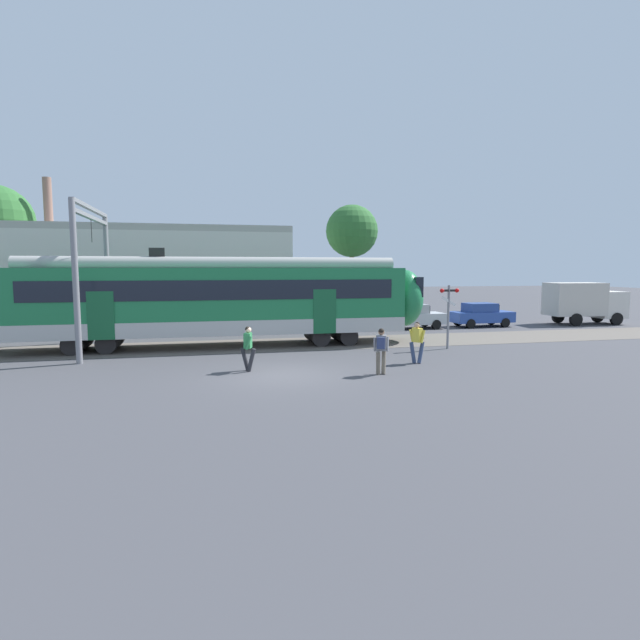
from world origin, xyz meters
TOP-DOWN VIEW (x-y plane):
  - ground_plane at (0.00, 0.00)m, footprint 160.00×160.00m
  - commuter_train at (-10.62, 7.07)m, footprint 38.05×3.07m
  - pedestrian_green at (-1.13, 0.94)m, footprint 0.59×0.63m
  - pedestrian_grey at (3.44, -0.70)m, footprint 0.65×0.58m
  - pedestrian_yellow at (5.58, 1.02)m, footprint 0.71×0.51m
  - parked_car_silver at (9.98, 11.88)m, footprint 4.07×1.90m
  - parked_car_blue at (14.82, 11.94)m, footprint 4.04×1.84m
  - box_truck at (22.38, 11.74)m, footprint 5.36×2.36m
  - catenary_gantry at (-7.58, 7.08)m, footprint 0.24×6.64m
  - crossing_signal at (8.46, 4.08)m, footprint 0.96×0.21m
  - background_building at (-6.39, 15.98)m, footprint 18.07×5.00m
  - street_tree_right at (7.04, 15.49)m, footprint 3.51×3.51m

SIDE VIEW (x-z plane):
  - ground_plane at x=0.00m, z-range 0.00..0.00m
  - parked_car_silver at x=9.98m, z-range 0.01..1.55m
  - parked_car_blue at x=14.82m, z-range 0.01..1.55m
  - pedestrian_green at x=-1.13m, z-range 0.13..1.80m
  - pedestrian_grey at x=3.44m, z-range 0.16..1.82m
  - pedestrian_yellow at x=5.58m, z-range 0.16..1.82m
  - box_truck at x=22.38m, z-range 0.16..2.98m
  - crossing_signal at x=8.46m, z-range 0.51..3.51m
  - commuter_train at x=-10.62m, z-range -0.11..4.62m
  - background_building at x=-6.39m, z-range -1.39..7.81m
  - catenary_gantry at x=-7.58m, z-range 1.05..7.58m
  - street_tree_right at x=7.04m, z-range 2.23..10.28m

